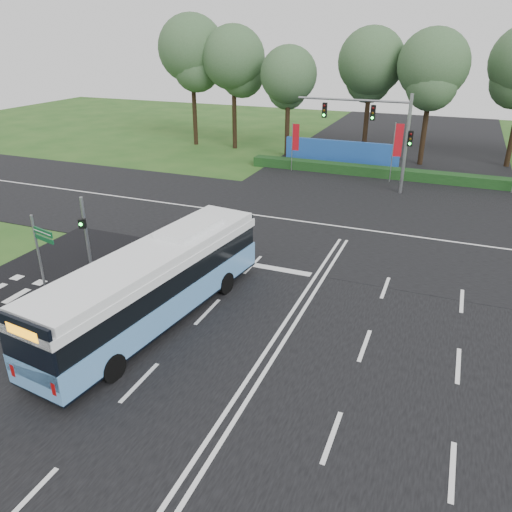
# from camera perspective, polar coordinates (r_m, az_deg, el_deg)

# --- Properties ---
(ground) EXTENTS (120.00, 120.00, 0.00)m
(ground) POSITION_cam_1_polar(r_m,az_deg,el_deg) (20.08, 2.95, -8.28)
(ground) COLOR #224C19
(ground) RESTS_ON ground
(road_main) EXTENTS (20.00, 120.00, 0.04)m
(road_main) POSITION_cam_1_polar(r_m,az_deg,el_deg) (20.07, 2.95, -8.23)
(road_main) COLOR black
(road_main) RESTS_ON ground
(road_cross) EXTENTS (120.00, 14.00, 0.05)m
(road_cross) POSITION_cam_1_polar(r_m,az_deg,el_deg) (30.53, 10.43, 3.18)
(road_cross) COLOR black
(road_cross) RESTS_ON ground
(kerb_strip) EXTENTS (0.25, 18.00, 0.12)m
(kerb_strip) POSITION_cam_1_polar(r_m,az_deg,el_deg) (22.93, -24.53, -6.07)
(kerb_strip) COLOR gray
(kerb_strip) RESTS_ON ground
(city_bus) EXTENTS (3.89, 11.99, 3.38)m
(city_bus) POSITION_cam_1_polar(r_m,az_deg,el_deg) (20.11, -11.49, -3.14)
(city_bus) COLOR #5A93D0
(city_bus) RESTS_ON ground
(pedestrian_signal) EXTENTS (0.37, 0.44, 3.91)m
(pedestrian_signal) POSITION_cam_1_polar(r_m,az_deg,el_deg) (24.77, -18.89, 2.44)
(pedestrian_signal) COLOR gray
(pedestrian_signal) RESTS_ON ground
(street_sign) EXTENTS (1.37, 0.42, 3.61)m
(street_sign) POSITION_cam_1_polar(r_m,az_deg,el_deg) (23.71, -23.39, 1.19)
(street_sign) COLOR gray
(street_sign) RESTS_ON ground
(banner_flag_left) EXTENTS (0.60, 0.10, 4.03)m
(banner_flag_left) POSITION_cam_1_polar(r_m,az_deg,el_deg) (42.41, 4.47, 13.09)
(banner_flag_left) COLOR gray
(banner_flag_left) RESTS_ON ground
(banner_flag_mid) EXTENTS (0.67, 0.23, 4.62)m
(banner_flag_mid) POSITION_cam_1_polar(r_m,az_deg,el_deg) (40.34, 15.80, 12.23)
(banner_flag_mid) COLOR gray
(banner_flag_mid) RESTS_ON ground
(traffic_light_gantry) EXTENTS (8.41, 0.28, 7.00)m
(traffic_light_gantry) POSITION_cam_1_polar(r_m,az_deg,el_deg) (37.43, 14.19, 14.11)
(traffic_light_gantry) COLOR gray
(traffic_light_gantry) RESTS_ON ground
(hedge) EXTENTS (22.00, 1.20, 0.80)m
(hedge) POSITION_cam_1_polar(r_m,az_deg,el_deg) (42.22, 14.18, 9.26)
(hedge) COLOR black
(hedge) RESTS_ON ground
(blue_hoarding) EXTENTS (10.00, 0.30, 2.20)m
(blue_hoarding) POSITION_cam_1_polar(r_m,az_deg,el_deg) (45.13, 9.68, 11.50)
(blue_hoarding) COLOR #1E4EA5
(blue_hoarding) RESTS_ON ground
(eucalyptus_row) EXTENTS (46.84, 9.09, 12.58)m
(eucalyptus_row) POSITION_cam_1_polar(r_m,az_deg,el_deg) (47.38, 15.16, 20.60)
(eucalyptus_row) COLOR black
(eucalyptus_row) RESTS_ON ground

